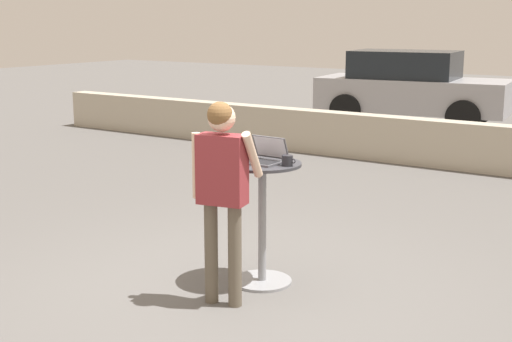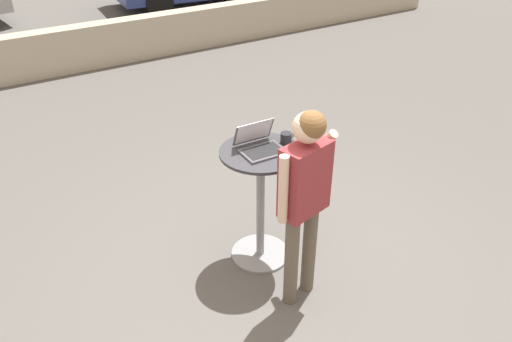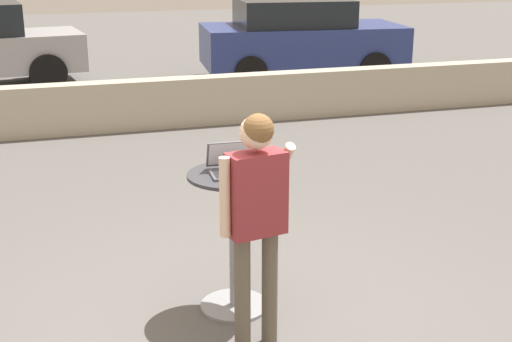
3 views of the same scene
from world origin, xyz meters
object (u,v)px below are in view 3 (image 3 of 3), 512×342
object	(u,v)px
laptop	(233,167)
coffee_mug	(266,165)
cafe_table	(234,230)
parked_car_near_street	(300,38)
standing_person	(256,204)

from	to	relation	value
laptop	coffee_mug	distance (m)	0.25
cafe_table	parked_car_near_street	world-z (taller)	parked_car_near_street
parked_car_near_street	laptop	bearing A→B (deg)	-113.41
coffee_mug	laptop	bearing A→B (deg)	176.34
standing_person	cafe_table	bearing A→B (deg)	89.64
standing_person	parked_car_near_street	world-z (taller)	standing_person
laptop	standing_person	xyz separation A→B (m)	(-0.01, -0.59, -0.08)
laptop	standing_person	world-z (taller)	standing_person
laptop	standing_person	size ratio (longest dim) A/B	0.21
coffee_mug	parked_car_near_street	distance (m)	9.59
parked_car_near_street	coffee_mug	bearing A→B (deg)	-112.02
cafe_table	laptop	distance (m)	0.49
coffee_mug	parked_car_near_street	bearing A→B (deg)	67.98
laptop	coffee_mug	size ratio (longest dim) A/B	2.82
cafe_table	parked_car_near_street	xyz separation A→B (m)	(3.84, 8.88, 0.18)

